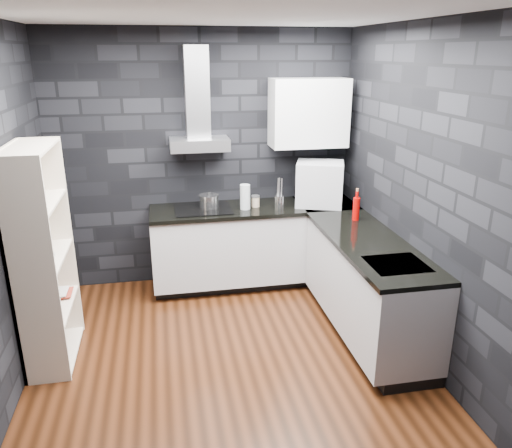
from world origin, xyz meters
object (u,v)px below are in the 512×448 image
object	(u,v)px
utensil_crock	(279,202)
red_bottle	(356,209)
bookshelf	(43,258)
appliance_garage	(319,184)
fruit_bowl	(40,259)
pot	(209,202)
storage_jar	(255,202)
glass_vase	(245,197)

from	to	relation	value
utensil_crock	red_bottle	size ratio (longest dim) A/B	0.56
red_bottle	bookshelf	bearing A→B (deg)	-171.39
appliance_garage	fruit_bowl	world-z (taller)	appliance_garage
pot	storage_jar	distance (m)	0.49
glass_vase	utensil_crock	size ratio (longest dim) A/B	2.06
red_bottle	fruit_bowl	xyz separation A→B (m)	(-2.80, -0.54, -0.07)
pot	bookshelf	bearing A→B (deg)	-143.09
storage_jar	appliance_garage	bearing A→B (deg)	-5.63
appliance_garage	red_bottle	world-z (taller)	appliance_garage
appliance_garage	bookshelf	size ratio (longest dim) A/B	0.27
pot	bookshelf	world-z (taller)	bookshelf
storage_jar	red_bottle	size ratio (longest dim) A/B	0.47
glass_vase	bookshelf	xyz separation A→B (m)	(-1.81, -0.99, -0.13)
appliance_garage	fruit_bowl	bearing A→B (deg)	-137.67
utensil_crock	fruit_bowl	size ratio (longest dim) A/B	0.54
storage_jar	bookshelf	distance (m)	2.19
glass_vase	appliance_garage	size ratio (longest dim) A/B	0.54
appliance_garage	red_bottle	bearing A→B (deg)	-50.74
glass_vase	red_bottle	size ratio (longest dim) A/B	1.16
red_bottle	fruit_bowl	world-z (taller)	red_bottle
utensil_crock	appliance_garage	world-z (taller)	appliance_garage
red_bottle	fruit_bowl	size ratio (longest dim) A/B	0.95
fruit_bowl	pot	bearing A→B (deg)	39.65
pot	red_bottle	size ratio (longest dim) A/B	0.90
appliance_garage	bookshelf	bearing A→B (deg)	-139.79
utensil_crock	appliance_garage	size ratio (longest dim) A/B	0.26
utensil_crock	bookshelf	xyz separation A→B (m)	(-2.17, -0.97, -0.06)
storage_jar	appliance_garage	xyz separation A→B (m)	(0.68, -0.07, 0.17)
pot	fruit_bowl	bearing A→B (deg)	-140.35
bookshelf	red_bottle	bearing A→B (deg)	-9.34
glass_vase	appliance_garage	xyz separation A→B (m)	(0.80, -0.01, 0.10)
bookshelf	utensil_crock	bearing A→B (deg)	6.08
glass_vase	utensil_crock	world-z (taller)	glass_vase
bookshelf	appliance_garage	bearing A→B (deg)	2.64
bookshelf	fruit_bowl	xyz separation A→B (m)	(0.00, -0.11, 0.04)
utensil_crock	storage_jar	bearing A→B (deg)	161.47
bookshelf	glass_vase	bearing A→B (deg)	10.68
red_bottle	bookshelf	size ratio (longest dim) A/B	0.12
utensil_crock	red_bottle	distance (m)	0.84
glass_vase	appliance_garage	distance (m)	0.81
glass_vase	red_bottle	distance (m)	1.15
utensil_crock	bookshelf	bearing A→B (deg)	-155.97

